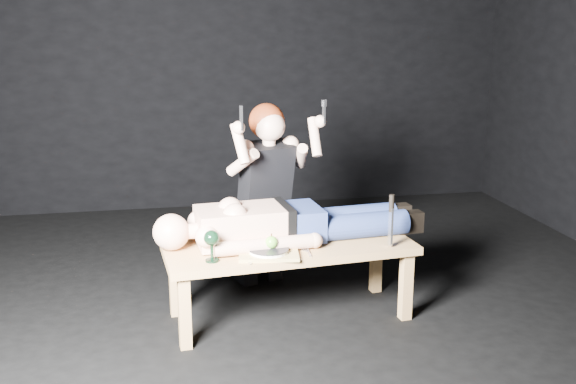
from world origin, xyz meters
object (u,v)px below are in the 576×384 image
object	(u,v)px
lying_man	(292,218)
kneeling_woman	(261,193)
carving_knife	(391,221)
serving_tray	(269,254)
table	(290,281)
goblet	(212,246)

from	to	relation	value
lying_man	kneeling_woman	world-z (taller)	kneeling_woman
kneeling_woman	carving_knife	bearing A→B (deg)	-64.40
lying_man	serving_tray	distance (m)	0.33
lying_man	table	bearing A→B (deg)	-115.14
serving_tray	carving_knife	world-z (taller)	carving_knife
serving_tray	goblet	world-z (taller)	goblet
lying_man	serving_tray	xyz separation A→B (m)	(-0.18, -0.25, -0.12)
table	serving_tray	size ratio (longest dim) A/B	4.40
table	lying_man	xyz separation A→B (m)	(0.03, 0.10, 0.36)
carving_knife	serving_tray	bearing A→B (deg)	175.23
lying_man	kneeling_woman	distance (m)	0.47
kneeling_woman	serving_tray	bearing A→B (deg)	-112.16
table	goblet	size ratio (longest dim) A/B	8.21
lying_man	serving_tray	size ratio (longest dim) A/B	4.39
carving_knife	table	bearing A→B (deg)	159.67
lying_man	kneeling_woman	xyz separation A→B (m)	(-0.11, 0.45, 0.04)
lying_man	carving_knife	world-z (taller)	carving_knife
table	goblet	xyz separation A→B (m)	(-0.46, -0.19, 0.31)
lying_man	goblet	distance (m)	0.57
lying_man	carving_knife	xyz separation A→B (m)	(0.52, -0.24, 0.02)
lying_man	carving_knife	distance (m)	0.57
table	serving_tray	distance (m)	0.32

